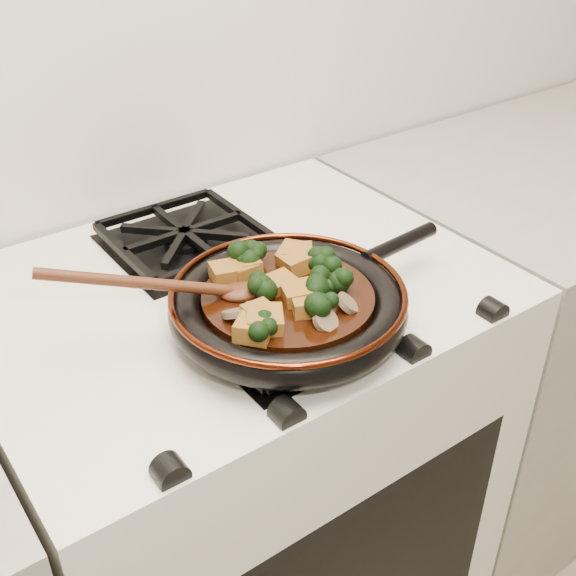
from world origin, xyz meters
TOP-DOWN VIEW (x-y plane):
  - stove at (0.00, 1.69)m, footprint 0.76×0.60m
  - burner_grate_front at (0.00, 1.55)m, footprint 0.23×0.23m
  - burner_grate_back at (0.00, 1.83)m, footprint 0.23×0.23m
  - skillet at (-0.00, 1.54)m, footprint 0.44×0.31m
  - braising_sauce at (-0.00, 1.54)m, footprint 0.22×0.22m
  - tofu_cube_0 at (-0.06, 1.52)m, footprint 0.04×0.04m
  - tofu_cube_1 at (-0.07, 1.50)m, footprint 0.06×0.06m
  - tofu_cube_2 at (0.06, 1.61)m, footprint 0.06×0.05m
  - tofu_cube_3 at (-0.00, 1.56)m, footprint 0.04×0.03m
  - tofu_cube_4 at (0.00, 1.53)m, footprint 0.05×0.05m
  - tofu_cube_5 at (-0.05, 1.63)m, footprint 0.05×0.05m
  - tofu_cube_6 at (-0.09, 1.50)m, footprint 0.06×0.06m
  - tofu_cube_7 at (-0.00, 1.50)m, footprint 0.05×0.05m
  - tofu_cube_8 at (-0.02, 1.62)m, footprint 0.05×0.04m
  - tofu_cube_9 at (0.06, 1.61)m, footprint 0.05×0.05m
  - tofu_cube_10 at (0.05, 1.59)m, footprint 0.05×0.05m
  - tofu_cube_11 at (-0.02, 1.62)m, footprint 0.04×0.04m
  - broccoli_floret_0 at (0.00, 1.49)m, footprint 0.10×0.08m
  - broccoli_floret_1 at (0.06, 1.56)m, footprint 0.08×0.08m
  - broccoli_floret_2 at (-0.03, 1.56)m, footprint 0.08×0.08m
  - broccoli_floret_3 at (-0.08, 1.49)m, footprint 0.08×0.08m
  - broccoli_floret_4 at (0.05, 1.51)m, footprint 0.08×0.08m
  - broccoli_floret_5 at (0.03, 1.52)m, footprint 0.09×0.09m
  - broccoli_floret_6 at (-0.00, 1.63)m, footprint 0.09×0.09m
  - carrot_coin_0 at (-0.07, 1.53)m, footprint 0.03×0.03m
  - carrot_coin_1 at (0.06, 1.55)m, footprint 0.03×0.03m
  - carrot_coin_2 at (-0.05, 1.53)m, footprint 0.03×0.03m
  - carrot_coin_3 at (-0.02, 1.61)m, footprint 0.03×0.03m
  - mushroom_slice_0 at (-0.08, 1.54)m, footprint 0.05×0.05m
  - mushroom_slice_1 at (0.04, 1.48)m, footprint 0.04×0.04m
  - mushroom_slice_2 at (-0.00, 1.46)m, footprint 0.04×0.04m
  - mushroom_slice_3 at (-0.01, 1.62)m, footprint 0.04×0.04m
  - mushroom_slice_4 at (0.07, 1.58)m, footprint 0.04×0.04m
  - wooden_spoon at (-0.12, 1.60)m, footprint 0.16×0.08m

SIDE VIEW (x-z plane):
  - stove at x=0.00m, z-range 0.00..0.90m
  - burner_grate_front at x=0.00m, z-range 0.90..0.93m
  - burner_grate_back at x=0.00m, z-range 0.90..0.93m
  - skillet at x=0.00m, z-range 0.92..0.97m
  - braising_sauce at x=0.00m, z-range 0.94..0.96m
  - carrot_coin_0 at x=-0.07m, z-range 0.95..0.98m
  - carrot_coin_1 at x=0.06m, z-range 0.96..0.97m
  - carrot_coin_2 at x=-0.05m, z-range 0.96..0.97m
  - carrot_coin_3 at x=-0.02m, z-range 0.95..0.97m
  - mushroom_slice_0 at x=-0.08m, z-range 0.95..0.98m
  - mushroom_slice_1 at x=0.04m, z-range 0.95..0.98m
  - mushroom_slice_2 at x=0.00m, z-range 0.95..0.98m
  - mushroom_slice_3 at x=-0.01m, z-range 0.96..0.98m
  - mushroom_slice_4 at x=0.07m, z-range 0.95..0.98m
  - tofu_cube_11 at x=-0.02m, z-range 0.95..0.98m
  - tofu_cube_3 at x=0.00m, z-range 0.96..0.98m
  - tofu_cube_8 at x=-0.02m, z-range 0.95..0.98m
  - tofu_cube_7 at x=0.00m, z-range 0.95..0.98m
  - tofu_cube_9 at x=0.06m, z-range 0.95..0.98m
  - tofu_cube_4 at x=0.00m, z-range 0.95..0.98m
  - tofu_cube_5 at x=-0.05m, z-range 0.95..0.98m
  - tofu_cube_0 at x=-0.06m, z-range 0.96..0.98m
  - tofu_cube_2 at x=0.06m, z-range 0.95..0.98m
  - tofu_cube_6 at x=-0.09m, z-range 0.95..0.98m
  - tofu_cube_10 at x=0.05m, z-range 0.95..0.98m
  - tofu_cube_1 at x=-0.07m, z-range 0.95..0.98m
  - broccoli_floret_3 at x=-0.08m, z-range 0.94..1.00m
  - broccoli_floret_4 at x=0.05m, z-range 0.94..1.00m
  - broccoli_floret_5 at x=0.03m, z-range 0.94..1.00m
  - broccoli_floret_6 at x=0.00m, z-range 0.94..1.00m
  - broccoli_floret_1 at x=0.06m, z-range 0.94..1.01m
  - broccoli_floret_0 at x=0.00m, z-range 0.93..1.01m
  - broccoli_floret_2 at x=-0.03m, z-range 0.94..1.01m
  - wooden_spoon at x=-0.12m, z-range 0.86..1.11m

